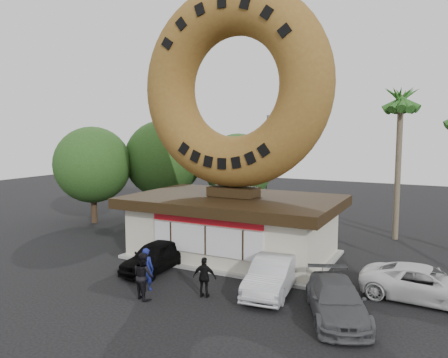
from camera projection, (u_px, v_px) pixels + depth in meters
ground at (172, 291)px, 18.68m from camera, size 90.00×90.00×0.00m
donut_shop at (233, 224)px, 23.77m from camera, size 11.20×7.20×3.80m
giant_donut at (234, 87)px, 22.98m from camera, size 10.65×2.72×10.65m
tree_west at (163, 159)px, 33.98m from camera, size 6.00×6.00×7.65m
tree_mid at (238, 168)px, 33.31m from camera, size 5.20×5.20×6.63m
tree_far at (93, 165)px, 32.07m from camera, size 5.60×5.60×7.14m
palm_near at (401, 105)px, 26.72m from camera, size 2.60×2.60×9.75m
street_lamp at (269, 162)px, 33.17m from camera, size 2.11×0.20×8.00m
person_left at (146, 269)px, 18.73m from camera, size 0.72×0.52×1.84m
person_center at (143, 276)px, 17.73m from camera, size 1.13×1.01×1.91m
person_right at (205, 277)px, 17.90m from camera, size 1.04×0.60×1.67m
car_black at (155, 256)px, 21.33m from camera, size 1.76×4.21×1.42m
car_silver at (272, 275)px, 18.43m from camera, size 2.11×4.69×1.49m
car_grey at (337, 300)px, 15.91m from camera, size 3.56×5.05×1.36m
car_white at (426, 284)px, 17.50m from camera, size 5.12×2.57×1.39m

